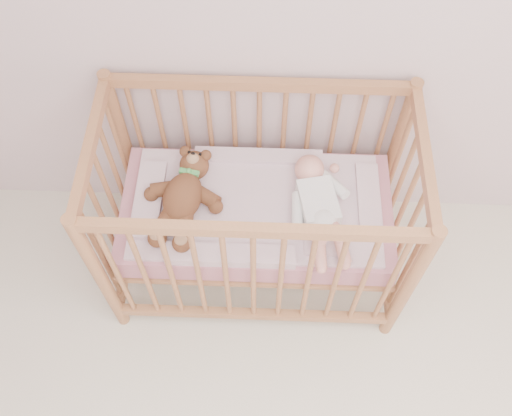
# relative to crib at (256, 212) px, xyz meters

# --- Properties ---
(wall_back) EXTENTS (4.00, 0.02, 2.70)m
(wall_back) POSITION_rel_crib_xyz_m (0.34, 0.40, 0.85)
(wall_back) COLOR beige
(wall_back) RESTS_ON floor
(crib) EXTENTS (1.36, 0.76, 1.00)m
(crib) POSITION_rel_crib_xyz_m (0.00, 0.00, 0.00)
(crib) COLOR #B7754D
(crib) RESTS_ON floor
(mattress) EXTENTS (1.22, 0.62, 0.13)m
(mattress) POSITION_rel_crib_xyz_m (0.00, 0.00, -0.01)
(mattress) COLOR #C87D88
(mattress) RESTS_ON crib
(blanket) EXTENTS (1.10, 0.58, 0.06)m
(blanket) POSITION_rel_crib_xyz_m (0.00, 0.00, 0.06)
(blanket) COLOR #CE8EA4
(blanket) RESTS_ON mattress
(baby) EXTENTS (0.40, 0.64, 0.14)m
(baby) POSITION_rel_crib_xyz_m (0.27, -0.02, 0.14)
(baby) COLOR white
(baby) RESTS_ON blanket
(teddy_bear) EXTENTS (0.46, 0.59, 0.15)m
(teddy_bear) POSITION_rel_crib_xyz_m (-0.32, -0.02, 0.15)
(teddy_bear) COLOR brown
(teddy_bear) RESTS_ON blanket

